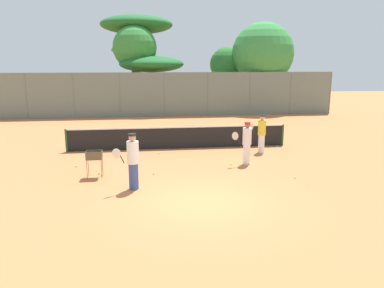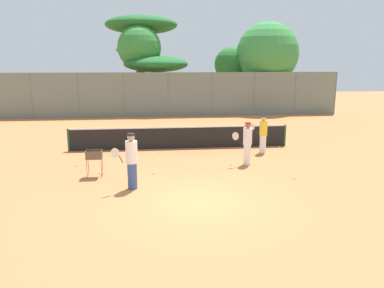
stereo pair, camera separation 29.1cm
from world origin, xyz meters
TOP-DOWN VIEW (x-y plane):
  - ground_plane at (0.00, 0.00)m, footprint 80.00×80.00m
  - tennis_net at (0.00, 7.17)m, footprint 10.57×0.10m
  - back_fence at (-0.00, 18.18)m, footprint 26.85×0.08m
  - tree_0 at (-0.85, 20.82)m, footprint 5.23×5.23m
  - tree_1 at (-1.98, 23.36)m, footprint 6.17×6.17m
  - tree_2 at (5.63, 21.76)m, footprint 2.93×2.93m
  - tree_3 at (-2.16, 21.06)m, footprint 3.54×3.54m
  - tree_4 at (-2.38, 23.01)m, footprint 3.64×3.64m
  - tree_5 at (8.36, 20.46)m, footprint 5.11×5.11m
  - player_white_outfit at (2.47, 3.98)m, footprint 0.90×0.36m
  - player_red_cap at (-2.04, 1.46)m, footprint 0.88×0.54m
  - player_yellow_shirt at (3.70, 5.86)m, footprint 0.92×0.36m
  - ball_cart at (-3.46, 2.94)m, footprint 0.56×0.41m
  - tennis_ball_0 at (-3.36, 3.31)m, footprint 0.07×0.07m
  - tennis_ball_1 at (-3.23, 3.06)m, footprint 0.07×0.07m
  - tennis_ball_2 at (1.82, 3.94)m, footprint 0.07×0.07m
  - tennis_ball_3 at (2.57, 3.86)m, footprint 0.07×0.07m
  - tennis_ball_4 at (-0.99, 6.25)m, footprint 0.07×0.07m
  - tennis_ball_5 at (-4.37, 4.44)m, footprint 0.07×0.07m
  - tennis_ball_6 at (4.87, 6.85)m, footprint 0.07×0.07m
  - tennis_ball_7 at (-1.34, 3.03)m, footprint 0.07×0.07m
  - tennis_ball_8 at (3.69, 1.87)m, footprint 0.07×0.07m
  - parked_car at (0.16, 21.58)m, footprint 4.20×1.70m

SIDE VIEW (x-z plane):
  - ground_plane at x=0.00m, z-range 0.00..0.00m
  - tennis_ball_0 at x=-3.36m, z-range 0.00..0.07m
  - tennis_ball_1 at x=-3.23m, z-range 0.00..0.07m
  - tennis_ball_2 at x=1.82m, z-range 0.00..0.07m
  - tennis_ball_3 at x=2.57m, z-range 0.00..0.07m
  - tennis_ball_4 at x=-0.99m, z-range 0.00..0.07m
  - tennis_ball_5 at x=-4.37m, z-range 0.00..0.07m
  - tennis_ball_6 at x=4.87m, z-range 0.00..0.07m
  - tennis_ball_7 at x=-1.34m, z-range 0.00..0.07m
  - tennis_ball_8 at x=3.69m, z-range 0.00..0.07m
  - tennis_net at x=0.00m, z-range 0.02..1.09m
  - parked_car at x=0.16m, z-range -0.14..1.46m
  - ball_cart at x=-3.46m, z-range 0.26..1.24m
  - player_white_outfit at x=2.47m, z-range 0.03..1.77m
  - player_yellow_shirt at x=3.70m, z-range 0.03..1.78m
  - player_red_cap at x=-2.04m, z-range 0.03..1.89m
  - back_fence at x=0.00m, z-range 0.00..3.34m
  - tree_2 at x=5.63m, z-range 1.20..6.57m
  - tree_0 at x=-0.85m, z-range 1.59..6.18m
  - tree_5 at x=8.36m, z-range 1.11..8.46m
  - tree_4 at x=-2.38m, z-range 2.22..7.77m
  - tree_3 at x=-2.16m, z-range 1.72..8.74m
  - tree_1 at x=-1.98m, z-range 3.10..11.10m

